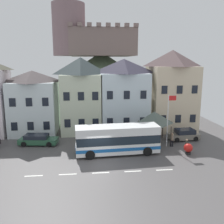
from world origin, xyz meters
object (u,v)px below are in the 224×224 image
at_px(hilltop_castle, 101,77).
at_px(townhouse_02, 81,96).
at_px(public_bench, 153,133).
at_px(parked_car_00, 38,140).
at_px(parked_car_01, 184,135).
at_px(townhouse_01, 34,102).
at_px(bus_shelter, 154,118).
at_px(harbour_buoy, 188,148).
at_px(pedestrian_00, 187,145).
at_px(townhouse_04, 171,90).
at_px(pedestrian_01, 172,139).
at_px(transit_bus, 117,140).
at_px(townhouse_03, 124,96).
at_px(flagpole, 168,117).

bearing_deg(hilltop_castle, townhouse_02, -101.85).
relative_size(hilltop_castle, public_bench, 26.30).
relative_size(parked_car_00, parked_car_01, 1.19).
xyz_separation_m(townhouse_01, bus_shelter, (15.70, -5.80, -1.25)).
bearing_deg(hilltop_castle, townhouse_01, -119.41).
bearing_deg(harbour_buoy, public_bench, 106.93).
distance_m(hilltop_castle, parked_car_01, 26.50).
bearing_deg(pedestrian_00, townhouse_02, 139.73).
distance_m(townhouse_02, townhouse_04, 13.31).
height_order(townhouse_01, hilltop_castle, hilltop_castle).
distance_m(townhouse_01, townhouse_04, 19.97).
bearing_deg(townhouse_04, parked_car_00, -162.64).
bearing_deg(townhouse_04, pedestrian_01, -107.02).
distance_m(townhouse_04, transit_bus, 14.19).
xyz_separation_m(hilltop_castle, public_bench, (5.61, -22.17, -6.16)).
xyz_separation_m(townhouse_01, townhouse_04, (19.91, 0.49, 1.42)).
xyz_separation_m(townhouse_01, townhouse_02, (6.63, -0.12, 0.89)).
distance_m(hilltop_castle, parked_car_00, 26.54).
bearing_deg(public_bench, pedestrian_01, -74.62).
bearing_deg(townhouse_03, townhouse_04, 4.43).
relative_size(parked_car_01, pedestrian_01, 2.39).
height_order(townhouse_04, parked_car_00, townhouse_04).
relative_size(townhouse_02, townhouse_03, 1.02).
xyz_separation_m(bus_shelter, harbour_buoy, (2.64, -4.51, -2.47)).
distance_m(townhouse_03, parked_car_01, 9.94).
bearing_deg(harbour_buoy, transit_bus, 172.98).
bearing_deg(townhouse_03, pedestrian_00, -60.57).
bearing_deg(transit_bus, pedestrian_01, 10.23).
bearing_deg(townhouse_02, parked_car_01, -21.47).
bearing_deg(harbour_buoy, hilltop_castle, 104.86).
relative_size(townhouse_04, public_bench, 8.28).
relative_size(transit_bus, parked_car_00, 1.94).
bearing_deg(townhouse_03, transit_bus, -102.56).
bearing_deg(townhouse_03, bus_shelter, -62.20).
height_order(transit_bus, pedestrian_00, transit_bus).
height_order(townhouse_03, parked_car_00, townhouse_03).
bearing_deg(public_bench, parked_car_01, -28.36).
height_order(townhouse_01, townhouse_03, townhouse_03).
xyz_separation_m(hilltop_castle, parked_car_01, (9.23, -24.12, -5.94)).
xyz_separation_m(parked_car_00, pedestrian_00, (16.94, -4.65, 0.28)).
bearing_deg(parked_car_00, pedestrian_01, -1.23).
bearing_deg(parked_car_01, pedestrian_00, 67.04).
bearing_deg(townhouse_03, pedestrian_01, -58.18).
xyz_separation_m(pedestrian_00, public_bench, (-2.05, 6.62, -0.45)).
distance_m(townhouse_04, parked_car_01, 7.74).
height_order(transit_bus, public_bench, transit_bus).
bearing_deg(townhouse_04, flagpole, -110.57).
bearing_deg(flagpole, parked_car_01, 38.04).
relative_size(transit_bus, bus_shelter, 2.35).
height_order(townhouse_03, bus_shelter, townhouse_03).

